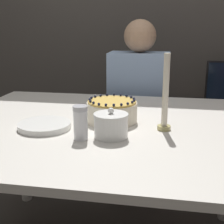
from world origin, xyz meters
The scene contains 8 objects.
wall_behind centered at (0.00, 1.40, 1.30)m, with size 8.00×0.05×2.60m.
dining_table centered at (0.00, 0.00, 0.66)m, with size 1.45×1.16×0.76m.
cake centered at (0.03, 0.04, 0.81)m, with size 0.23×0.23×0.11m.
sugar_bowl centered at (0.06, -0.16, 0.81)m, with size 0.13×0.13×0.12m.
sugar_shaker centered at (-0.05, -0.21, 0.83)m, with size 0.06×0.06×0.13m.
plate_stack centered at (-0.23, -0.11, 0.77)m, with size 0.22×0.22×0.02m.
candle centered at (0.26, -0.04, 0.89)m, with size 0.06×0.06×0.32m.
person_man_blue_shirt centered at (0.08, 0.78, 0.53)m, with size 0.40×0.34×1.22m.
Camera 1 is at (0.27, -1.29, 1.18)m, focal length 50.00 mm.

